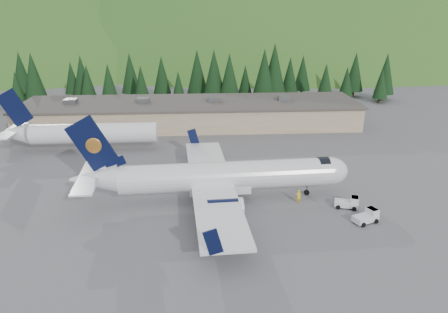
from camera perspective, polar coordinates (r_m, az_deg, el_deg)
ground at (r=59.30m, az=0.38°, el=-5.59°), size 600.00×600.00×0.00m
airliner at (r=57.87m, az=-0.67°, el=-2.72°), size 36.92×34.62×12.26m
second_airliner at (r=81.40m, az=-18.59°, el=2.94°), size 27.50×11.00×10.05m
baggage_tug_a at (r=55.97m, az=18.20°, el=-7.43°), size 3.41×2.72×1.63m
baggage_tug_b at (r=58.93m, az=15.97°, el=-5.81°), size 3.28×2.49×1.58m
terminal_building at (r=94.28m, az=-4.33°, el=5.66°), size 71.00×17.00×6.10m
ramp_worker at (r=58.69m, az=9.70°, el=-5.17°), size 0.70×0.48×1.86m
tree_line at (r=114.84m, az=-6.17°, el=10.47°), size 113.40×18.50×14.18m
hills at (r=288.12m, az=8.01°, el=-2.62°), size 614.00×330.00×300.00m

